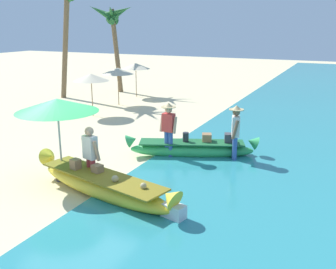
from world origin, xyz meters
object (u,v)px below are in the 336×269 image
patio_umbrella_large (57,106)px  palm_tree_tall_inland (68,2)px  cooler_box (174,213)px  person_vendor_assistant (235,130)px  boat_green_midground (192,149)px  palm_tree_leaning_seaward (113,22)px  boat_yellow_foreground (102,185)px  person_vendor_hatted (169,127)px  person_tourist_customer (91,154)px

patio_umbrella_large → palm_tree_tall_inland: (-7.27, 9.77, 3.10)m
patio_umbrella_large → cooler_box: patio_umbrella_large is taller
palm_tree_tall_inland → patio_umbrella_large: bearing=-53.3°
person_vendor_assistant → patio_umbrella_large: 5.13m
boat_green_midground → cooler_box: size_ratio=7.95×
palm_tree_leaning_seaward → cooler_box: bearing=-53.5°
boat_yellow_foreground → cooler_box: bearing=-11.1°
person_vendor_assistant → person_vendor_hatted: bearing=-162.5°
person_vendor_assistant → palm_tree_tall_inland: size_ratio=0.28×
person_vendor_hatted → palm_tree_leaning_seaward: (-8.37, 10.14, 3.14)m
person_vendor_assistant → palm_tree_leaning_seaward: bearing=137.1°
boat_green_midground → cooler_box: 4.19m
person_tourist_customer → person_vendor_assistant: 4.38m
person_vendor_hatted → person_tourist_customer: person_vendor_hatted is taller
boat_green_midground → patio_umbrella_large: bearing=-128.0°
person_vendor_hatted → palm_tree_tall_inland: palm_tree_tall_inland is taller
cooler_box → person_vendor_assistant: bearing=102.9°
person_vendor_hatted → person_tourist_customer: 2.94m
boat_green_midground → palm_tree_tall_inland: (-9.75, 6.60, 4.83)m
palm_tree_tall_inland → boat_green_midground: bearing=-34.1°
person_vendor_hatted → cooler_box: 4.07m
boat_yellow_foreground → person_tourist_customer: bearing=147.9°
person_tourist_customer → person_vendor_assistant: (2.75, 3.41, 0.11)m
boat_yellow_foreground → palm_tree_tall_inland: palm_tree_tall_inland is taller
patio_umbrella_large → person_vendor_hatted: bearing=55.3°
person_vendor_hatted → person_tourist_customer: size_ratio=1.11×
palm_tree_tall_inland → boat_yellow_foreground: bearing=-49.1°
person_vendor_assistant → palm_tree_tall_inland: 13.45m
boat_yellow_foreground → boat_green_midground: bearing=76.1°
palm_tree_tall_inland → cooler_box: (10.92, -10.62, -4.93)m
boat_green_midground → cooler_box: bearing=-73.8°
cooler_box → person_vendor_hatted: bearing=131.2°
boat_green_midground → person_vendor_assistant: (1.31, 0.14, 0.72)m
boat_green_midground → palm_tree_leaning_seaward: bearing=132.8°
palm_tree_tall_inland → palm_tree_leaning_seaward: size_ratio=1.22×
person_vendor_assistant → cooler_box: person_vendor_assistant is taller
person_tourist_customer → palm_tree_tall_inland: bearing=130.1°
person_vendor_hatted → patio_umbrella_large: 3.44m
person_tourist_customer → person_vendor_assistant: person_vendor_assistant is taller
patio_umbrella_large → palm_tree_leaning_seaward: (-6.50, 12.85, 2.15)m
boat_yellow_foreground → palm_tree_leaning_seaward: bearing=121.3°
patio_umbrella_large → palm_tree_leaning_seaward: 14.56m
palm_tree_leaning_seaward → patio_umbrella_large: bearing=-63.2°
boat_green_midground → patio_umbrella_large: 4.38m
boat_green_midground → person_vendor_assistant: 1.50m
person_tourist_customer → cooler_box: 2.81m
person_vendor_hatted → palm_tree_tall_inland: size_ratio=0.28×
boat_yellow_foreground → palm_tree_leaning_seaward: 16.03m
boat_yellow_foreground → palm_tree_tall_inland: bearing=130.9°
person_tourist_customer → patio_umbrella_large: 1.53m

